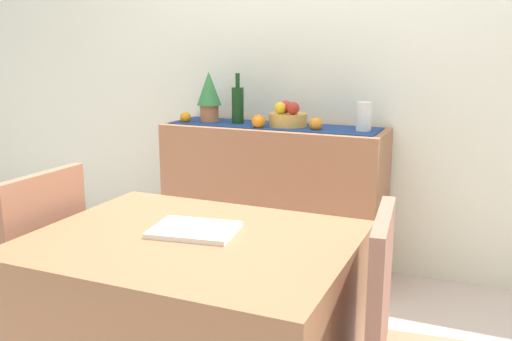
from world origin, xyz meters
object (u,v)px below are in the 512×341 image
potted_plant (209,94)px  open_book (194,230)px  fruit_bowl (288,120)px  wine_bottle (238,105)px  dining_table (194,339)px  sideboard_console (273,199)px  ceramic_vase (364,117)px  chair_near_window (24,322)px

potted_plant → open_book: potted_plant is taller
fruit_bowl → wine_bottle: 0.33m
fruit_bowl → potted_plant: bearing=-180.0°
potted_plant → dining_table: (0.72, -1.50, -0.69)m
sideboard_console → open_book: bearing=-78.9°
fruit_bowl → potted_plant: potted_plant is taller
wine_bottle → sideboard_console: bearing=-0.0°
sideboard_console → wine_bottle: size_ratio=4.35×
sideboard_console → dining_table: bearing=-78.7°
sideboard_console → ceramic_vase: ceramic_vase is taller
dining_table → chair_near_window: size_ratio=1.17×
fruit_bowl → dining_table: bearing=-82.0°
wine_bottle → open_book: (0.52, -1.46, -0.26)m
fruit_bowl → chair_near_window: size_ratio=0.25×
potted_plant → dining_table: 1.80m
sideboard_console → dining_table: 1.53m
wine_bottle → chair_near_window: (-0.26, -1.50, -0.74)m
potted_plant → sideboard_console: bearing=0.0°
sideboard_console → chair_near_window: size_ratio=1.46×
fruit_bowl → dining_table: (0.21, -1.50, -0.56)m
fruit_bowl → ceramic_vase: 0.44m
fruit_bowl → chair_near_window: bearing=-111.1°
wine_bottle → chair_near_window: 1.69m
open_book → dining_table: bearing=-80.4°
open_book → fruit_bowl: bearing=89.3°
wine_bottle → potted_plant: 0.20m
sideboard_console → chair_near_window: bearing=-108.0°
fruit_bowl → chair_near_window: fruit_bowl is taller
sideboard_console → ceramic_vase: 0.75m
fruit_bowl → ceramic_vase: bearing=0.0°
dining_table → chair_near_window: (-0.79, -0.00, -0.10)m
wine_bottle → dining_table: size_ratio=0.29×
sideboard_console → potted_plant: 0.75m
fruit_bowl → chair_near_window: 1.74m
wine_bottle → open_book: wine_bottle is taller
sideboard_console → ceramic_vase: (0.53, 0.00, 0.53)m
chair_near_window → fruit_bowl: bearing=68.9°
sideboard_console → dining_table: (0.30, -1.50, -0.08)m
potted_plant → open_book: 1.65m
dining_table → potted_plant: bearing=115.7°
sideboard_console → potted_plant: size_ratio=4.25×
open_book → ceramic_vase: bearing=72.1°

